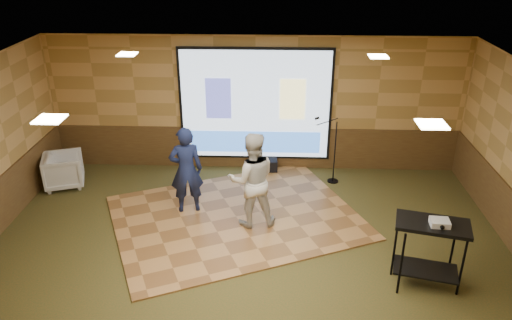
{
  "coord_description": "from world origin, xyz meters",
  "views": [
    {
      "loc": [
        0.41,
        -6.86,
        4.99
      ],
      "look_at": [
        0.11,
        1.05,
        1.3
      ],
      "focal_mm": 35.0,
      "sensor_mm": 36.0,
      "label": 1
    }
  ],
  "objects_px": {
    "projector": "(440,223)",
    "duffel_bag": "(267,165)",
    "projector_screen": "(255,106)",
    "mic_stand": "(332,161)",
    "av_table": "(430,240)",
    "dance_floor": "(236,217)",
    "player_left": "(186,170)",
    "banquet_chair": "(64,170)",
    "player_right": "(252,180)"
  },
  "relations": [
    {
      "from": "mic_stand",
      "to": "banquet_chair",
      "type": "distance_m",
      "value": 5.67
    },
    {
      "from": "player_right",
      "to": "duffel_bag",
      "type": "distance_m",
      "value": 2.38
    },
    {
      "from": "av_table",
      "to": "mic_stand",
      "type": "bearing_deg",
      "value": 107.88
    },
    {
      "from": "dance_floor",
      "to": "player_left",
      "type": "bearing_deg",
      "value": 166.62
    },
    {
      "from": "dance_floor",
      "to": "duffel_bag",
      "type": "bearing_deg",
      "value": 74.99
    },
    {
      "from": "projector_screen",
      "to": "player_left",
      "type": "bearing_deg",
      "value": -121.43
    },
    {
      "from": "projector",
      "to": "mic_stand",
      "type": "distance_m",
      "value": 3.72
    },
    {
      "from": "player_right",
      "to": "projector",
      "type": "height_order",
      "value": "player_right"
    },
    {
      "from": "dance_floor",
      "to": "player_left",
      "type": "height_order",
      "value": "player_left"
    },
    {
      "from": "dance_floor",
      "to": "mic_stand",
      "type": "relative_size",
      "value": 2.97
    },
    {
      "from": "dance_floor",
      "to": "banquet_chair",
      "type": "height_order",
      "value": "banquet_chair"
    },
    {
      "from": "av_table",
      "to": "projector",
      "type": "distance_m",
      "value": 0.36
    },
    {
      "from": "av_table",
      "to": "projector",
      "type": "relative_size",
      "value": 4.11
    },
    {
      "from": "player_right",
      "to": "mic_stand",
      "type": "distance_m",
      "value": 2.45
    },
    {
      "from": "player_right",
      "to": "banquet_chair",
      "type": "xyz_separation_m",
      "value": [
        -4.04,
        1.38,
        -0.57
      ]
    },
    {
      "from": "player_left",
      "to": "banquet_chair",
      "type": "height_order",
      "value": "player_left"
    },
    {
      "from": "projector_screen",
      "to": "mic_stand",
      "type": "height_order",
      "value": "projector_screen"
    },
    {
      "from": "av_table",
      "to": "projector",
      "type": "xyz_separation_m",
      "value": [
        0.07,
        -0.06,
        0.35
      ]
    },
    {
      "from": "projector_screen",
      "to": "dance_floor",
      "type": "xyz_separation_m",
      "value": [
        -0.28,
        -2.21,
        -1.46
      ]
    },
    {
      "from": "dance_floor",
      "to": "mic_stand",
      "type": "xyz_separation_m",
      "value": [
        1.93,
        1.59,
        0.48
      ]
    },
    {
      "from": "dance_floor",
      "to": "projector",
      "type": "height_order",
      "value": "projector"
    },
    {
      "from": "av_table",
      "to": "projector_screen",
      "type": "bearing_deg",
      "value": 124.26
    },
    {
      "from": "dance_floor",
      "to": "banquet_chair",
      "type": "bearing_deg",
      "value": 162.46
    },
    {
      "from": "projector_screen",
      "to": "av_table",
      "type": "distance_m",
      "value": 4.93
    },
    {
      "from": "player_left",
      "to": "av_table",
      "type": "xyz_separation_m",
      "value": [
        3.96,
        -2.04,
        -0.08
      ]
    },
    {
      "from": "projector",
      "to": "duffel_bag",
      "type": "bearing_deg",
      "value": 127.23
    },
    {
      "from": "projector_screen",
      "to": "duffel_bag",
      "type": "xyz_separation_m",
      "value": [
        0.26,
        -0.19,
        -1.33
      ]
    },
    {
      "from": "dance_floor",
      "to": "av_table",
      "type": "distance_m",
      "value": 3.62
    },
    {
      "from": "dance_floor",
      "to": "banquet_chair",
      "type": "xyz_separation_m",
      "value": [
        -3.72,
        1.18,
        0.34
      ]
    },
    {
      "from": "projector_screen",
      "to": "projector",
      "type": "relative_size",
      "value": 12.33
    },
    {
      "from": "dance_floor",
      "to": "av_table",
      "type": "bearing_deg",
      "value": -31.03
    },
    {
      "from": "player_right",
      "to": "banquet_chair",
      "type": "height_order",
      "value": "player_right"
    },
    {
      "from": "dance_floor",
      "to": "projector",
      "type": "bearing_deg",
      "value": -31.32
    },
    {
      "from": "player_left",
      "to": "projector",
      "type": "bearing_deg",
      "value": 139.67
    },
    {
      "from": "projector",
      "to": "duffel_bag",
      "type": "distance_m",
      "value": 4.77
    },
    {
      "from": "projector",
      "to": "duffel_bag",
      "type": "height_order",
      "value": "projector"
    },
    {
      "from": "projector_screen",
      "to": "player_left",
      "type": "height_order",
      "value": "projector_screen"
    },
    {
      "from": "av_table",
      "to": "duffel_bag",
      "type": "distance_m",
      "value": 4.63
    },
    {
      "from": "projector_screen",
      "to": "projector",
      "type": "distance_m",
      "value": 4.98
    },
    {
      "from": "mic_stand",
      "to": "banquet_chair",
      "type": "bearing_deg",
      "value": -179.93
    },
    {
      "from": "projector",
      "to": "duffel_bag",
      "type": "xyz_separation_m",
      "value": [
        -2.55,
        3.91,
        -1.01
      ]
    },
    {
      "from": "player_right",
      "to": "duffel_bag",
      "type": "bearing_deg",
      "value": -105.13
    },
    {
      "from": "player_right",
      "to": "av_table",
      "type": "distance_m",
      "value": 3.16
    },
    {
      "from": "player_right",
      "to": "av_table",
      "type": "xyz_separation_m",
      "value": [
        2.71,
        -1.61,
        -0.12
      ]
    },
    {
      "from": "player_left",
      "to": "mic_stand",
      "type": "distance_m",
      "value": 3.2
    },
    {
      "from": "dance_floor",
      "to": "player_right",
      "type": "bearing_deg",
      "value": -33.52
    },
    {
      "from": "mic_stand",
      "to": "banquet_chair",
      "type": "height_order",
      "value": "mic_stand"
    },
    {
      "from": "dance_floor",
      "to": "player_left",
      "type": "relative_size",
      "value": 2.59
    },
    {
      "from": "projector_screen",
      "to": "duffel_bag",
      "type": "height_order",
      "value": "projector_screen"
    },
    {
      "from": "av_table",
      "to": "projector",
      "type": "height_order",
      "value": "projector"
    }
  ]
}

